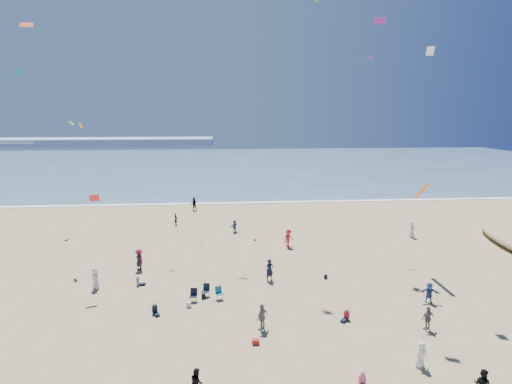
{
  "coord_description": "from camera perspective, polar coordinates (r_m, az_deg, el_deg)",
  "views": [
    {
      "loc": [
        -0.1,
        -17.69,
        14.13
      ],
      "look_at": [
        2.0,
        8.0,
        9.07
      ],
      "focal_mm": 28.0,
      "sensor_mm": 36.0,
      "label": 1
    }
  ],
  "objects": [
    {
      "name": "ocean",
      "position": [
        113.57,
        -4.6,
        3.94
      ],
      "size": [
        220.0,
        100.0,
        0.06
      ],
      "primitive_type": "cube",
      "color": "#476B84",
      "rests_on": "ground"
    },
    {
      "name": "black_backpack",
      "position": [
        32.33,
        -7.51,
        -14.54
      ],
      "size": [
        0.3,
        0.22,
        0.38
      ],
      "primitive_type": "cube",
      "color": "black",
      "rests_on": "ground"
    },
    {
      "name": "seated_group",
      "position": [
        27.07,
        -0.46,
        -19.32
      ],
      "size": [
        16.64,
        18.51,
        0.84
      ],
      "color": "white",
      "rests_on": "ground"
    },
    {
      "name": "chair_cluster",
      "position": [
        32.06,
        -7.13,
        -14.14
      ],
      "size": [
        2.73,
        1.5,
        1.0
      ],
      "color": "black",
      "rests_on": "ground"
    },
    {
      "name": "navy_bag",
      "position": [
        36.09,
        9.92,
        -11.82
      ],
      "size": [
        0.28,
        0.18,
        0.34
      ],
      "primitive_type": "cube",
      "color": "black",
      "rests_on": "ground"
    },
    {
      "name": "white_tote",
      "position": [
        31.19,
        -9.59,
        -15.58
      ],
      "size": [
        0.35,
        0.2,
        0.4
      ],
      "primitive_type": "cube",
      "color": "white",
      "rests_on": "ground"
    },
    {
      "name": "standing_flyers",
      "position": [
        37.41,
        0.77,
        -9.62
      ],
      "size": [
        33.17,
        42.75,
        1.94
      ],
      "color": "#335A8C",
      "rests_on": "ground"
    },
    {
      "name": "kites_aloft",
      "position": [
        32.51,
        13.46,
        13.01
      ],
      "size": [
        38.79,
        39.23,
        28.75
      ],
      "color": "red",
      "rests_on": "ground"
    },
    {
      "name": "headland_far",
      "position": [
        197.41,
        -22.49,
        6.63
      ],
      "size": [
        110.0,
        20.0,
        3.2
      ],
      "primitive_type": "cube",
      "color": "#7A8EA8",
      "rests_on": "ground"
    },
    {
      "name": "cooler",
      "position": [
        26.59,
        -0.05,
        -20.6
      ],
      "size": [
        0.45,
        0.3,
        0.3
      ],
      "primitive_type": "cube",
      "color": "red",
      "rests_on": "ground"
    },
    {
      "name": "surf_line",
      "position": [
        64.25,
        -4.47,
        -1.6
      ],
      "size": [
        220.0,
        1.2,
        0.08
      ],
      "primitive_type": "cube",
      "color": "white",
      "rests_on": "ground"
    }
  ]
}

